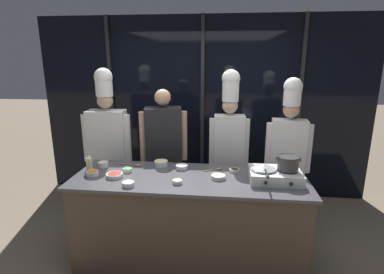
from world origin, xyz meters
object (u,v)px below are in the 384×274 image
object	(u,v)px
chef_head	(108,136)
prep_bowl_shrimp	(177,181)
stock_pot	(288,163)
person_guest	(164,144)
prep_bowl_scallions	(127,170)
portable_stove	(275,175)
prep_bowl_onion	(182,167)
prep_bowl_bean_sprouts	(128,184)
squeeze_bottle_oil	(89,163)
chef_sous	(229,135)
serving_spoon_solid	(135,165)
chef_line	(288,144)
prep_bowl_chili_flakes	(114,175)
prep_bowl_carrots	(92,173)
prep_bowl_rice	(103,164)
frying_pan	(264,167)
prep_bowl_ginger	(161,163)
serving_spoon_slotted	(216,169)
prep_bowl_soy_glaze	(234,170)

from	to	relation	value
chef_head	prep_bowl_shrimp	bearing A→B (deg)	135.24
stock_pot	person_guest	distance (m)	1.58
stock_pot	prep_bowl_scallions	distance (m)	1.62
portable_stove	prep_bowl_onion	size ratio (longest dim) A/B	3.79
prep_bowl_bean_sprouts	squeeze_bottle_oil	bearing A→B (deg)	145.06
squeeze_bottle_oil	chef_sous	xyz separation A→B (m)	(1.49, 0.71, 0.16)
squeeze_bottle_oil	prep_bowl_bean_sprouts	size ratio (longest dim) A/B	1.37
serving_spoon_solid	chef_line	xyz separation A→B (m)	(1.73, 0.45, 0.16)
portable_stove	chef_head	bearing A→B (deg)	159.57
portable_stove	squeeze_bottle_oil	size ratio (longest dim) A/B	3.11
prep_bowl_bean_sprouts	prep_bowl_shrimp	bearing A→B (deg)	13.85
portable_stove	prep_bowl_chili_flakes	size ratio (longest dim) A/B	2.89
serving_spoon_solid	person_guest	bearing A→B (deg)	67.51
stock_pot	prep_bowl_onion	xyz separation A→B (m)	(-1.06, 0.21, -0.16)
chef_line	prep_bowl_carrots	bearing A→B (deg)	25.54
prep_bowl_rice	prep_bowl_shrimp	world-z (taller)	prep_bowl_rice
person_guest	chef_sous	distance (m)	0.83
frying_pan	chef_line	bearing A→B (deg)	62.94
prep_bowl_bean_sprouts	stock_pot	bearing A→B (deg)	10.91
prep_bowl_carrots	prep_bowl_bean_sprouts	xyz separation A→B (m)	(0.45, -0.22, -0.00)
prep_bowl_chili_flakes	person_guest	bearing A→B (deg)	69.56
prep_bowl_ginger	person_guest	bearing A→B (deg)	97.99
prep_bowl_shrimp	prep_bowl_rice	bearing A→B (deg)	157.34
chef_sous	frying_pan	bearing A→B (deg)	109.92
frying_pan	prep_bowl_shrimp	xyz separation A→B (m)	(-0.82, -0.17, -0.12)
squeeze_bottle_oil	prep_bowl_ginger	world-z (taller)	squeeze_bottle_oil
serving_spoon_solid	prep_bowl_ginger	bearing A→B (deg)	4.90
serving_spoon_slotted	chef_head	xyz separation A→B (m)	(-1.39, 0.51, 0.19)
prep_bowl_shrimp	chef_sous	distance (m)	1.12
squeeze_bottle_oil	frying_pan	bearing A→B (deg)	-3.26
frying_pan	prep_bowl_soy_glaze	xyz separation A→B (m)	(-0.27, 0.19, -0.12)
prep_bowl_carrots	chef_sous	distance (m)	1.65
portable_stove	prep_bowl_soy_glaze	bearing A→B (deg)	153.79
frying_pan	prep_bowl_rice	size ratio (longest dim) A/B	3.93
prep_bowl_ginger	prep_bowl_onion	bearing A→B (deg)	-18.02
prep_bowl_bean_sprouts	chef_sous	distance (m)	1.46
squeeze_bottle_oil	prep_bowl_scallions	world-z (taller)	squeeze_bottle_oil
prep_bowl_chili_flakes	chef_line	bearing A→B (deg)	23.55
prep_bowl_soy_glaze	prep_bowl_onion	bearing A→B (deg)	177.79
prep_bowl_bean_sprouts	chef_line	xyz separation A→B (m)	(1.63, 1.00, 0.15)
portable_stove	prep_bowl_rice	size ratio (longest dim) A/B	4.36
prep_bowl_scallions	prep_bowl_ginger	size ratio (longest dim) A/B	0.64
prep_bowl_ginger	chef_sous	world-z (taller)	chef_sous
prep_bowl_ginger	prep_bowl_carrots	size ratio (longest dim) A/B	1.18
prep_bowl_soy_glaze	person_guest	distance (m)	1.06
prep_bowl_shrimp	serving_spoon_solid	distance (m)	0.70
portable_stove	prep_bowl_ginger	xyz separation A→B (m)	(-1.19, 0.29, -0.02)
chef_head	chef_sous	bearing A→B (deg)	179.44
portable_stove	person_guest	xyz separation A→B (m)	(-1.26, 0.79, 0.06)
portable_stove	prep_bowl_shrimp	xyz separation A→B (m)	(-0.93, -0.18, -0.03)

